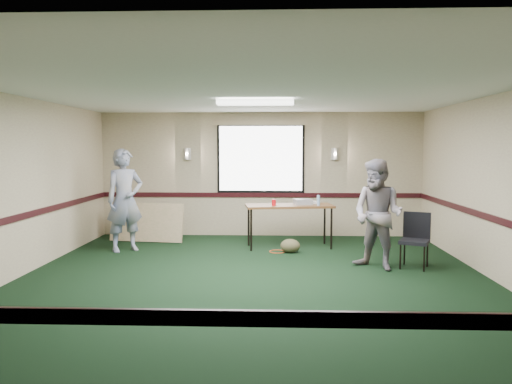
{
  "coord_description": "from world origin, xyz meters",
  "views": [
    {
      "loc": [
        0.31,
        -6.9,
        1.92
      ],
      "look_at": [
        0.0,
        1.3,
        1.2
      ],
      "focal_mm": 35.0,
      "sensor_mm": 36.0,
      "label": 1
    }
  ],
  "objects_px": {
    "folding_table": "(289,208)",
    "person_right": "(378,215)",
    "projector": "(303,202)",
    "person_left": "(125,200)",
    "conference_chair": "(415,235)"
  },
  "relations": [
    {
      "from": "folding_table",
      "to": "person_right",
      "type": "height_order",
      "value": "person_right"
    },
    {
      "from": "projector",
      "to": "person_right",
      "type": "distance_m",
      "value": 2.05
    },
    {
      "from": "folding_table",
      "to": "person_left",
      "type": "distance_m",
      "value": 3.11
    },
    {
      "from": "projector",
      "to": "conference_chair",
      "type": "xyz_separation_m",
      "value": [
        1.73,
        -1.57,
        -0.37
      ]
    },
    {
      "from": "projector",
      "to": "person_right",
      "type": "relative_size",
      "value": 0.18
    },
    {
      "from": "person_right",
      "to": "conference_chair",
      "type": "bearing_deg",
      "value": 55.26
    },
    {
      "from": "projector",
      "to": "conference_chair",
      "type": "relative_size",
      "value": 0.36
    },
    {
      "from": "projector",
      "to": "conference_chair",
      "type": "distance_m",
      "value": 2.37
    },
    {
      "from": "conference_chair",
      "to": "person_right",
      "type": "height_order",
      "value": "person_right"
    },
    {
      "from": "person_right",
      "to": "person_left",
      "type": "bearing_deg",
      "value": -154.94
    },
    {
      "from": "projector",
      "to": "person_left",
      "type": "bearing_deg",
      "value": 174.93
    },
    {
      "from": "folding_table",
      "to": "projector",
      "type": "relative_size",
      "value": 5.42
    },
    {
      "from": "conference_chair",
      "to": "person_right",
      "type": "relative_size",
      "value": 0.5
    },
    {
      "from": "conference_chair",
      "to": "projector",
      "type": "bearing_deg",
      "value": 162.04
    },
    {
      "from": "conference_chair",
      "to": "folding_table",
      "type": "bearing_deg",
      "value": 166.8
    }
  ]
}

